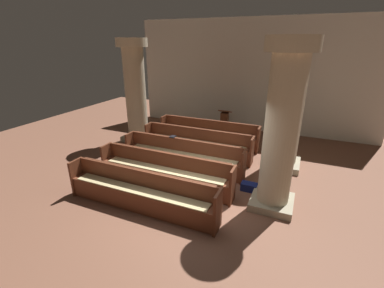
% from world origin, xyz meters
% --- Properties ---
extents(ground_plane, '(19.20, 19.20, 0.00)m').
position_xyz_m(ground_plane, '(0.00, 0.00, 0.00)').
color(ground_plane, brown).
extents(back_wall, '(10.00, 0.16, 4.50)m').
position_xyz_m(back_wall, '(0.00, 6.08, 2.25)').
color(back_wall, silver).
rests_on(back_wall, ground).
extents(pew_row_0, '(3.74, 0.46, 0.91)m').
position_xyz_m(pew_row_0, '(-0.96, 3.60, 0.50)').
color(pew_row_0, brown).
rests_on(pew_row_0, ground).
extents(pew_row_1, '(3.74, 0.46, 0.91)m').
position_xyz_m(pew_row_1, '(-0.96, 2.49, 0.50)').
color(pew_row_1, brown).
rests_on(pew_row_1, ground).
extents(pew_row_2, '(3.74, 0.47, 0.91)m').
position_xyz_m(pew_row_2, '(-0.96, 1.38, 0.50)').
color(pew_row_2, brown).
rests_on(pew_row_2, ground).
extents(pew_row_3, '(3.74, 0.46, 0.91)m').
position_xyz_m(pew_row_3, '(-0.96, 0.27, 0.50)').
color(pew_row_3, brown).
rests_on(pew_row_3, ground).
extents(pew_row_4, '(3.74, 0.46, 0.91)m').
position_xyz_m(pew_row_4, '(-0.96, -0.83, 0.50)').
color(pew_row_4, brown).
rests_on(pew_row_4, ground).
extents(pillar_aisle_side, '(1.10, 1.10, 3.73)m').
position_xyz_m(pillar_aisle_side, '(1.78, 2.81, 1.94)').
color(pillar_aisle_side, tan).
rests_on(pillar_aisle_side, ground).
extents(pillar_far_side, '(1.10, 1.10, 3.73)m').
position_xyz_m(pillar_far_side, '(-3.64, 3.04, 1.94)').
color(pillar_far_side, tan).
rests_on(pillar_far_side, ground).
extents(pillar_aisle_rear, '(1.03, 1.03, 3.73)m').
position_xyz_m(pillar_aisle_rear, '(1.78, 0.52, 1.94)').
color(pillar_aisle_rear, tan).
rests_on(pillar_aisle_rear, ground).
extents(lectern, '(0.48, 0.45, 1.08)m').
position_xyz_m(lectern, '(-0.71, 4.83, 0.45)').
color(lectern, brown).
rests_on(lectern, ground).
extents(hymn_book, '(0.16, 0.19, 0.03)m').
position_xyz_m(hymn_book, '(-1.36, 1.58, 0.92)').
color(hymn_book, black).
rests_on(hymn_book, pew_row_2).
extents(kneeler_box_navy, '(0.41, 0.24, 0.21)m').
position_xyz_m(kneeler_box_navy, '(1.15, 0.97, 0.10)').
color(kneeler_box_navy, navy).
rests_on(kneeler_box_navy, ground).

